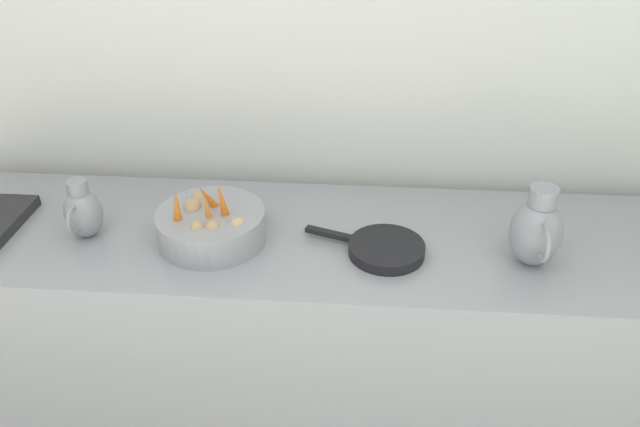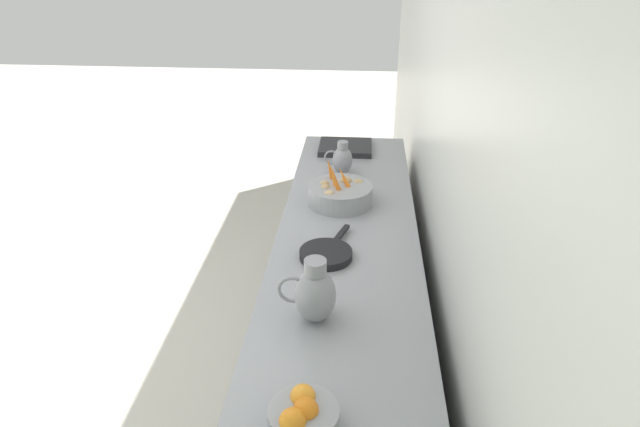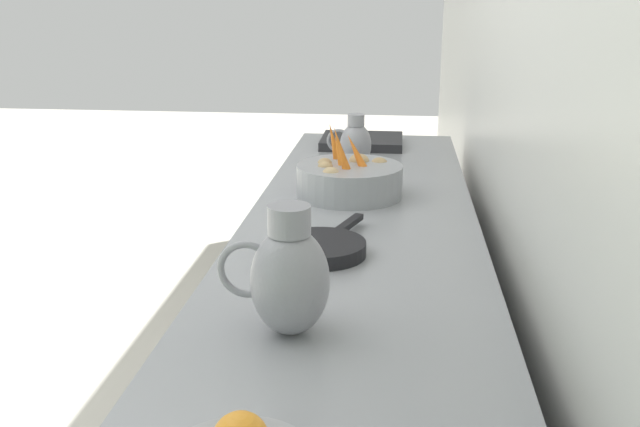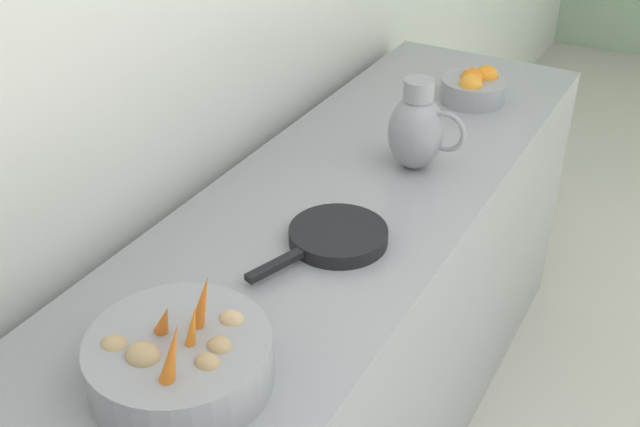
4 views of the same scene
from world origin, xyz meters
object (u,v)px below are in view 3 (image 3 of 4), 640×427
(vegetable_colander, at_px, (349,179))
(skillet_on_counter, at_px, (320,247))
(metal_pitcher_tall, at_px, (289,277))
(metal_pitcher_short, at_px, (355,143))

(vegetable_colander, bearing_deg, skillet_on_counter, 86.59)
(metal_pitcher_tall, xyz_separation_m, skillet_on_counter, (-0.01, -0.43, -0.10))
(skillet_on_counter, bearing_deg, vegetable_colander, -93.41)
(skillet_on_counter, bearing_deg, metal_pitcher_tall, 88.32)
(metal_pitcher_tall, height_order, skillet_on_counter, metal_pitcher_tall)
(vegetable_colander, bearing_deg, metal_pitcher_tall, 87.36)
(vegetable_colander, xyz_separation_m, metal_pitcher_tall, (0.04, 0.97, 0.06))
(vegetable_colander, distance_m, skillet_on_counter, 0.54)
(metal_pitcher_short, height_order, skillet_on_counter, metal_pitcher_short)
(metal_pitcher_short, relative_size, skillet_on_counter, 0.53)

